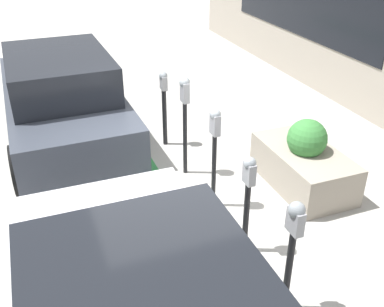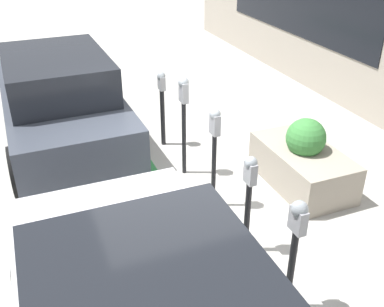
% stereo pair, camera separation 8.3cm
% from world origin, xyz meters
% --- Properties ---
extents(ground_plane, '(40.00, 40.00, 0.00)m').
position_xyz_m(ground_plane, '(0.00, 0.00, 0.00)').
color(ground_plane, '#ADAAA3').
extents(curb_strip, '(19.00, 0.16, 0.04)m').
position_xyz_m(curb_strip, '(0.00, 0.08, 0.02)').
color(curb_strip, '#338C47').
rests_on(curb_strip, ground_plane).
extents(parking_meter_nearest, '(0.19, 0.16, 1.33)m').
position_xyz_m(parking_meter_nearest, '(-1.97, -0.40, 0.94)').
color(parking_meter_nearest, black).
rests_on(parking_meter_nearest, ground_plane).
extents(parking_meter_second, '(0.17, 0.14, 1.29)m').
position_xyz_m(parking_meter_second, '(-1.01, -0.42, 0.87)').
color(parking_meter_second, black).
rests_on(parking_meter_second, ground_plane).
extents(parking_meter_middle, '(0.17, 0.14, 1.46)m').
position_xyz_m(parking_meter_middle, '(-0.01, -0.44, 1.03)').
color(parking_meter_middle, black).
rests_on(parking_meter_middle, ground_plane).
extents(parking_meter_fourth, '(0.18, 0.15, 1.57)m').
position_xyz_m(parking_meter_fourth, '(0.97, -0.39, 1.11)').
color(parking_meter_fourth, black).
rests_on(parking_meter_fourth, ground_plane).
extents(parking_meter_farthest, '(0.17, 0.14, 1.32)m').
position_xyz_m(parking_meter_farthest, '(2.01, -0.40, 0.86)').
color(parking_meter_farthest, black).
rests_on(parking_meter_farthest, ground_plane).
extents(planter_box, '(1.62, 0.90, 1.06)m').
position_xyz_m(planter_box, '(0.01, -1.89, 0.38)').
color(planter_box, gray).
rests_on(planter_box, ground_plane).
extents(parked_car_middle, '(4.29, 1.84, 1.66)m').
position_xyz_m(parked_car_middle, '(2.57, 1.21, 0.87)').
color(parked_car_middle, '#383D47').
rests_on(parked_car_middle, ground_plane).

